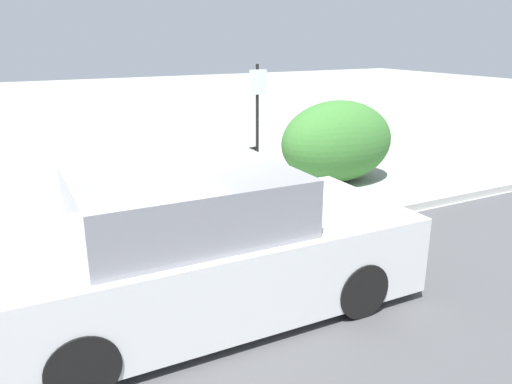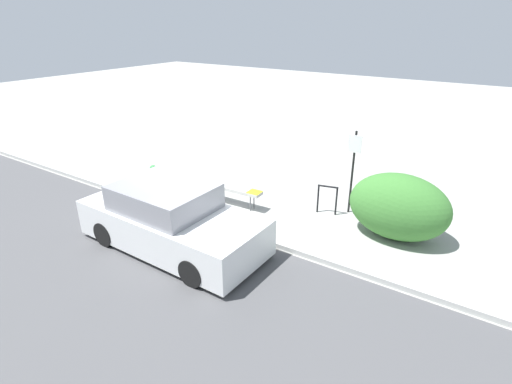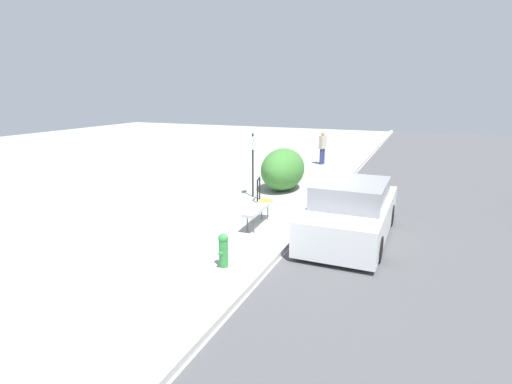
{
  "view_description": "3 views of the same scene",
  "coord_description": "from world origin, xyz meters",
  "px_view_note": "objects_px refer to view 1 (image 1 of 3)",
  "views": [
    {
      "loc": [
        -1.63,
        -5.81,
        2.8
      ],
      "look_at": [
        1.43,
        -0.0,
        0.74
      ],
      "focal_mm": 35.0,
      "sensor_mm": 36.0,
      "label": 1
    },
    {
      "loc": [
        6.19,
        -7.04,
        4.96
      ],
      "look_at": [
        0.92,
        0.91,
        0.77
      ],
      "focal_mm": 28.0,
      "sensor_mm": 36.0,
      "label": 2
    },
    {
      "loc": [
        -10.07,
        -2.93,
        3.75
      ],
      "look_at": [
        0.12,
        1.38,
        0.94
      ],
      "focal_mm": 28.0,
      "sensor_mm": 36.0,
      "label": 3
    }
  ],
  "objects_px": {
    "bench": "(130,198)",
    "sign_post": "(258,113)",
    "parked_car_near": "(200,250)",
    "bike_rack": "(245,165)"
  },
  "relations": [
    {
      "from": "sign_post",
      "to": "parked_car_near",
      "type": "distance_m",
      "value": 4.91
    },
    {
      "from": "parked_car_near",
      "to": "bike_rack",
      "type": "bearing_deg",
      "value": 57.88
    },
    {
      "from": "bike_rack",
      "to": "parked_car_near",
      "type": "bearing_deg",
      "value": -122.87
    },
    {
      "from": "bike_rack",
      "to": "parked_car_near",
      "type": "relative_size",
      "value": 0.18
    },
    {
      "from": "sign_post",
      "to": "bike_rack",
      "type": "bearing_deg",
      "value": -139.27
    },
    {
      "from": "sign_post",
      "to": "parked_car_near",
      "type": "relative_size",
      "value": 0.51
    },
    {
      "from": "bench",
      "to": "sign_post",
      "type": "xyz_separation_m",
      "value": [
        2.87,
        1.39,
        0.88
      ]
    },
    {
      "from": "bike_rack",
      "to": "sign_post",
      "type": "distance_m",
      "value": 1.08
    },
    {
      "from": "bike_rack",
      "to": "parked_car_near",
      "type": "xyz_separation_m",
      "value": [
        -2.3,
        -3.57,
        0.18
      ]
    },
    {
      "from": "bench",
      "to": "bike_rack",
      "type": "distance_m",
      "value": 2.59
    }
  ]
}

